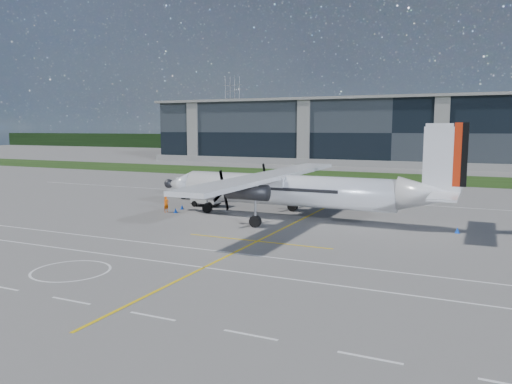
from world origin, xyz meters
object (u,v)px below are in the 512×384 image
object	(u,v)px
pylon_west	(232,113)
safety_cone_nose_port	(176,210)
safety_cone_nose_stbd	(182,207)
safety_cone_tail	(457,230)
baggage_tug	(206,198)
ground_crew_person	(166,203)
turboprop_aircraft	(297,172)
fuel_tanker_truck	(202,188)
safety_cone_stbdwing	(311,196)

from	to	relation	value
pylon_west	safety_cone_nose_port	distance (m)	164.19
safety_cone_nose_stbd	safety_cone_tail	bearing A→B (deg)	-1.64
baggage_tug	ground_crew_person	xyz separation A→B (m)	(-1.65, -5.21, 0.02)
pylon_west	turboprop_aircraft	xyz separation A→B (m)	(82.75, -146.53, -10.47)
fuel_tanker_truck	ground_crew_person	xyz separation A→B (m)	(1.56, -9.78, -0.42)
fuel_tanker_truck	safety_cone_stbdwing	size ratio (longest dim) A/B	14.81
pylon_west	fuel_tanker_truck	world-z (taller)	pylon_west
turboprop_aircraft	safety_cone_nose_port	bearing A→B (deg)	-174.42
ground_crew_person	turboprop_aircraft	bearing A→B (deg)	-71.12
safety_cone_tail	safety_cone_nose_stbd	size ratio (longest dim) A/B	1.00
baggage_tug	ground_crew_person	distance (m)	5.47
turboprop_aircraft	baggage_tug	world-z (taller)	turboprop_aircraft
safety_cone_stbdwing	fuel_tanker_truck	bearing A→B (deg)	-153.18
ground_crew_person	safety_cone_stbdwing	size ratio (longest dim) A/B	3.88
pylon_west	safety_cone_nose_port	world-z (taller)	pylon_west
pylon_west	safety_cone_stbdwing	xyz separation A→B (m)	(79.29, -132.08, -14.75)
fuel_tanker_truck	baggage_tug	world-z (taller)	fuel_tanker_truck
turboprop_aircraft	baggage_tug	size ratio (longest dim) A/B	9.57
fuel_tanker_truck	safety_cone_nose_port	xyz separation A→B (m)	(2.63, -9.68, -1.14)
turboprop_aircraft	ground_crew_person	bearing A→B (deg)	-174.45
turboprop_aircraft	safety_cone_stbdwing	distance (m)	15.46
pylon_west	safety_cone_tail	xyz separation A→B (m)	(96.78, -146.39, -14.75)
turboprop_aircraft	safety_cone_nose_stbd	world-z (taller)	turboprop_aircraft
safety_cone_nose_stbd	fuel_tanker_truck	bearing A→B (deg)	104.86
safety_cone_stbdwing	turboprop_aircraft	bearing A→B (deg)	-76.54
safety_cone_nose_stbd	safety_cone_stbdwing	world-z (taller)	same
ground_crew_person	safety_cone_nose_stbd	size ratio (longest dim) A/B	3.88
ground_crew_person	pylon_west	bearing A→B (deg)	38.33
pylon_west	fuel_tanker_truck	size ratio (longest dim) A/B	4.05
safety_cone_tail	safety_cone_stbdwing	distance (m)	22.60
safety_cone_stbdwing	safety_cone_tail	bearing A→B (deg)	-39.29
ground_crew_person	safety_cone_stbdwing	distance (m)	18.89
safety_cone_nose_port	safety_cone_stbdwing	size ratio (longest dim) A/B	1.00
fuel_tanker_truck	safety_cone_nose_port	size ratio (longest dim) A/B	14.81
baggage_tug	safety_cone_tail	bearing A→B (deg)	-8.12
safety_cone_tail	safety_cone_stbdwing	world-z (taller)	same
turboprop_aircraft	ground_crew_person	distance (m)	14.31
fuel_tanker_truck	baggage_tug	size ratio (longest dim) A/B	2.35
pylon_west	baggage_tug	distance (m)	159.79
safety_cone_nose_port	turboprop_aircraft	bearing A→B (deg)	5.58
fuel_tanker_truck	safety_cone_stbdwing	distance (m)	13.38
safety_cone_tail	safety_cone_nose_port	size ratio (longest dim) A/B	1.00
safety_cone_nose_port	safety_cone_stbdwing	distance (m)	18.22
safety_cone_nose_stbd	safety_cone_stbdwing	xyz separation A→B (m)	(9.90, 13.53, 0.00)
safety_cone_tail	safety_cone_stbdwing	size ratio (longest dim) A/B	1.00
baggage_tug	safety_cone_nose_port	size ratio (longest dim) A/B	6.31
baggage_tug	safety_cone_tail	world-z (taller)	baggage_tug
pylon_west	ground_crew_person	bearing A→B (deg)	-65.00
pylon_west	turboprop_aircraft	size ratio (longest dim) A/B	0.99
pylon_west	fuel_tanker_truck	bearing A→B (deg)	-63.99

